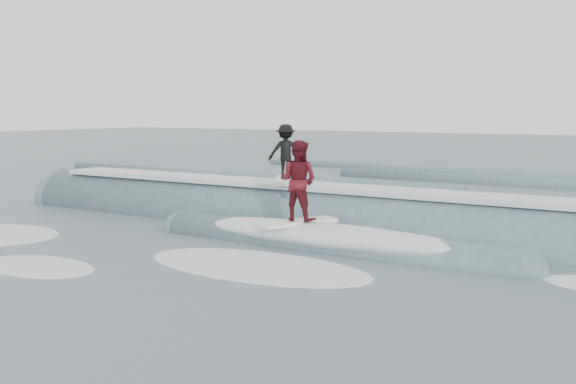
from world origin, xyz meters
The scene contains 6 objects.
ground centered at (0.00, 0.00, 0.00)m, with size 160.00×160.00×0.00m, color #3C4F57.
breaking_wave centered at (0.23, 4.35, 0.04)m, with size 22.10×3.94×2.33m.
surfer_black centered at (-0.68, 4.63, 2.01)m, with size 1.50×2.00×1.64m.
surfer_red centered at (1.03, 2.43, 1.50)m, with size 1.40×2.03×2.05m.
whitewater centered at (-0.69, -0.20, 0.00)m, with size 17.18×6.15×0.10m.
far_swells centered at (-0.95, 17.65, 0.00)m, with size 36.77×8.65×0.80m.
Camera 1 is at (8.78, -10.85, 3.27)m, focal length 40.00 mm.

